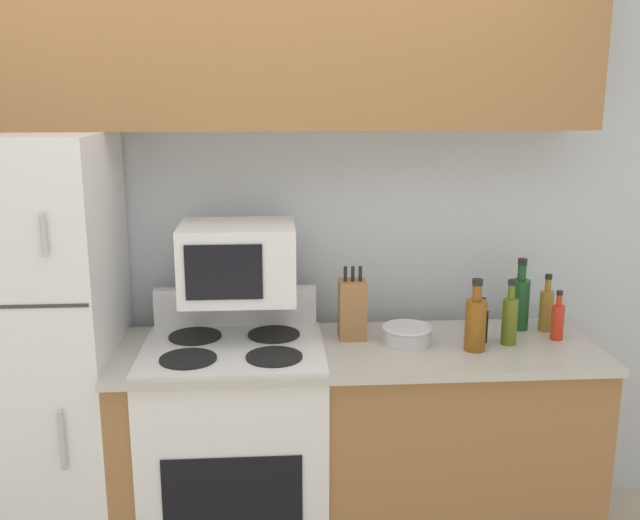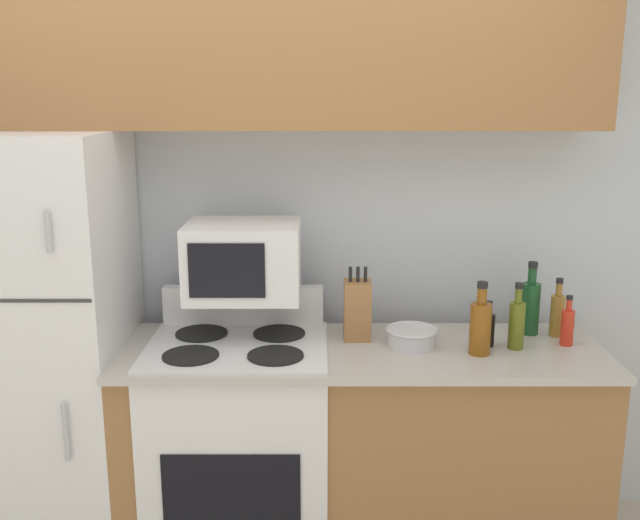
# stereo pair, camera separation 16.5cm
# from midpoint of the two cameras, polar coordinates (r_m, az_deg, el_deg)

# --- Properties ---
(wall_back) EXTENTS (8.00, 0.05, 2.55)m
(wall_back) POSITION_cam_midpoint_polar(r_m,az_deg,el_deg) (3.08, -6.14, 2.13)
(wall_back) COLOR silver
(wall_back) RESTS_ON ground_plane
(lower_cabinets) EXTENTS (1.86, 0.60, 0.91)m
(lower_cabinets) POSITION_cam_midpoint_polar(r_m,az_deg,el_deg) (2.98, 1.31, -15.03)
(lower_cabinets) COLOR #9E6B3D
(lower_cabinets) RESTS_ON ground_plane
(refrigerator) EXTENTS (0.73, 0.68, 1.72)m
(refrigerator) POSITION_cam_midpoint_polar(r_m,az_deg,el_deg) (3.03, -24.25, -7.30)
(refrigerator) COLOR white
(refrigerator) RESTS_ON ground_plane
(upper_cabinets) EXTENTS (2.60, 0.32, 0.68)m
(upper_cabinets) POSITION_cam_midpoint_polar(r_m,az_deg,el_deg) (2.84, -6.69, 17.18)
(upper_cabinets) COLOR #9E6B3D
(upper_cabinets) RESTS_ON refrigerator
(stove) EXTENTS (0.70, 0.59, 1.08)m
(stove) POSITION_cam_midpoint_polar(r_m,az_deg,el_deg) (2.96, -8.36, -14.94)
(stove) COLOR white
(stove) RESTS_ON ground_plane
(microwave) EXTENTS (0.44, 0.35, 0.29)m
(microwave) POSITION_cam_midpoint_polar(r_m,az_deg,el_deg) (2.78, -8.27, -0.12)
(microwave) COLOR white
(microwave) RESTS_ON stove
(knife_block) EXTENTS (0.11, 0.11, 0.30)m
(knife_block) POSITION_cam_midpoint_polar(r_m,az_deg,el_deg) (2.84, 0.92, -3.95)
(knife_block) COLOR #9E6B3D
(knife_block) RESTS_ON lower_cabinets
(bowl) EXTENTS (0.20, 0.20, 0.07)m
(bowl) POSITION_cam_midpoint_polar(r_m,az_deg,el_deg) (2.80, 5.32, -5.97)
(bowl) COLOR silver
(bowl) RESTS_ON lower_cabinets
(bottle_soy_sauce) EXTENTS (0.05, 0.05, 0.18)m
(bottle_soy_sauce) POSITION_cam_midpoint_polar(r_m,az_deg,el_deg) (2.86, 11.18, -5.11)
(bottle_soy_sauce) COLOR black
(bottle_soy_sauce) RESTS_ON lower_cabinets
(bottle_vinegar) EXTENTS (0.06, 0.06, 0.24)m
(bottle_vinegar) POSITION_cam_midpoint_polar(r_m,az_deg,el_deg) (3.05, 16.19, -3.78)
(bottle_vinegar) COLOR olive
(bottle_vinegar) RESTS_ON lower_cabinets
(bottle_hot_sauce) EXTENTS (0.05, 0.05, 0.20)m
(bottle_hot_sauce) POSITION_cam_midpoint_polar(r_m,az_deg,el_deg) (2.96, 16.97, -4.66)
(bottle_hot_sauce) COLOR red
(bottle_hot_sauce) RESTS_ON lower_cabinets
(bottle_whiskey) EXTENTS (0.08, 0.08, 0.28)m
(bottle_whiskey) POSITION_cam_midpoint_polar(r_m,az_deg,el_deg) (2.75, 10.67, -4.96)
(bottle_whiskey) COLOR brown
(bottle_whiskey) RESTS_ON lower_cabinets
(bottle_wine_green) EXTENTS (0.08, 0.08, 0.30)m
(bottle_wine_green) POSITION_cam_midpoint_polar(r_m,az_deg,el_deg) (3.04, 14.22, -3.26)
(bottle_wine_green) COLOR #194C23
(bottle_wine_green) RESTS_ON lower_cabinets
(bottle_olive_oil) EXTENTS (0.06, 0.06, 0.26)m
(bottle_olive_oil) POSITION_cam_midpoint_polar(r_m,az_deg,el_deg) (2.85, 13.34, -4.62)
(bottle_olive_oil) COLOR #5B6619
(bottle_olive_oil) RESTS_ON lower_cabinets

